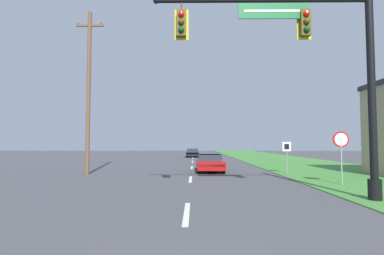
# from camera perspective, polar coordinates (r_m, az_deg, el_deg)

# --- Properties ---
(grass_verge_right) EXTENTS (10.00, 110.00, 0.04)m
(grass_verge_right) POSITION_cam_1_polar(r_m,az_deg,el_deg) (34.20, 18.09, -6.19)
(grass_verge_right) COLOR #428438
(grass_verge_right) RESTS_ON ground
(road_center_line) EXTENTS (0.16, 34.80, 0.01)m
(road_center_line) POSITION_cam_1_polar(r_m,az_deg,el_deg) (24.64, -0.03, -7.64)
(road_center_line) COLOR silver
(road_center_line) RESTS_ON ground
(signal_mast) EXTENTS (7.87, 0.47, 7.89)m
(signal_mast) POSITION_cam_1_polar(r_m,az_deg,el_deg) (11.59, 22.96, 11.11)
(signal_mast) COLOR black
(signal_mast) RESTS_ON grass_verge_right
(car_ahead) EXTENTS (1.87, 4.28, 1.19)m
(car_ahead) POSITION_cam_1_polar(r_m,az_deg,el_deg) (21.30, 3.40, -6.74)
(car_ahead) COLOR black
(car_ahead) RESTS_ON ground
(far_car) EXTENTS (1.82, 4.69, 1.19)m
(far_car) POSITION_cam_1_polar(r_m,az_deg,el_deg) (43.81, 0.10, -4.86)
(far_car) COLOR black
(far_car) RESTS_ON ground
(stop_sign) EXTENTS (0.76, 0.07, 2.50)m
(stop_sign) POSITION_cam_1_polar(r_m,az_deg,el_deg) (15.82, 26.52, -3.12)
(stop_sign) COLOR gray
(stop_sign) RESTS_ON grass_verge_right
(route_sign_post) EXTENTS (0.55, 0.06, 2.03)m
(route_sign_post) POSITION_cam_1_polar(r_m,az_deg,el_deg) (20.40, 17.59, -4.17)
(route_sign_post) COLOR gray
(route_sign_post) RESTS_ON grass_verge_right
(utility_pole_near) EXTENTS (1.80, 0.26, 10.59)m
(utility_pole_near) POSITION_cam_1_polar(r_m,az_deg,el_deg) (20.62, -19.10, 6.84)
(utility_pole_near) COLOR brown
(utility_pole_near) RESTS_ON ground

